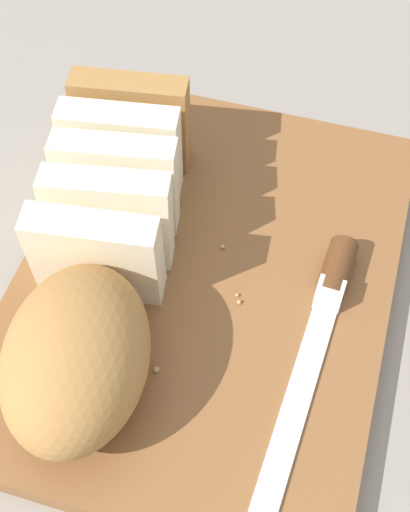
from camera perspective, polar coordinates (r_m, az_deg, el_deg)
The scene contains 8 objects.
ground_plane at distance 0.64m, azimuth -0.00°, elevation -2.68°, with size 3.00×3.00×0.00m, color gray.
cutting_board at distance 0.64m, azimuth -0.00°, elevation -2.14°, with size 0.42×0.31×0.02m, color brown.
bread_loaf at distance 0.58m, azimuth -8.42°, elevation -0.94°, with size 0.34×0.15×0.09m.
bread_knife at distance 0.61m, azimuth 9.31°, elevation -3.98°, with size 0.28×0.05×0.02m.
crumb_near_knife at distance 0.58m, azimuth -3.80°, elevation -8.78°, with size 0.01×0.01×0.01m, color tan.
crumb_near_loaf at distance 0.64m, azimuth 1.38°, elevation 0.72°, with size 0.00×0.00×0.00m, color tan.
crumb_stray_left at distance 0.61m, azimuth 2.65°, elevation -3.60°, with size 0.00×0.00×0.00m, color tan.
crumb_stray_right at distance 0.61m, azimuth 2.51°, elevation -3.05°, with size 0.00×0.00×0.00m, color tan.
Camera 1 is at (-0.34, -0.08, 0.54)m, focal length 51.62 mm.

